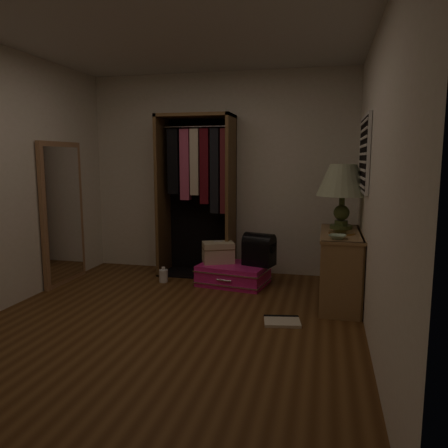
{
  "coord_description": "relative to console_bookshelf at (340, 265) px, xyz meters",
  "views": [
    {
      "loc": [
        1.38,
        -3.61,
        1.51
      ],
      "look_at": [
        0.3,
        0.95,
        0.8
      ],
      "focal_mm": 35.0,
      "sensor_mm": 36.0,
      "label": 1
    }
  ],
  "objects": [
    {
      "name": "room_walls",
      "position": [
        -1.46,
        -0.99,
        1.1
      ],
      "size": [
        3.52,
        4.02,
        2.6
      ],
      "color": "silver",
      "rests_on": "ground"
    },
    {
      "name": "ceramic_bowl",
      "position": [
        -0.05,
        -0.44,
        0.37
      ],
      "size": [
        0.18,
        0.18,
        0.04
      ],
      "primitive_type": "imported",
      "rotation": [
        0.0,
        0.0,
        -0.11
      ],
      "color": "#A2C0A0",
      "rests_on": "console_bookshelf"
    },
    {
      "name": "ground",
      "position": [
        -1.54,
        -1.04,
        -0.4
      ],
      "size": [
        4.0,
        4.0,
        0.0
      ],
      "primitive_type": "plane",
      "color": "#583519",
      "rests_on": "ground"
    },
    {
      "name": "open_wardrobe",
      "position": [
        -1.76,
        0.73,
        0.81
      ],
      "size": [
        0.95,
        0.5,
        2.05
      ],
      "color": "brown",
      "rests_on": "ground"
    },
    {
      "name": "black_bag",
      "position": [
        -0.92,
        0.39,
        0.05
      ],
      "size": [
        0.41,
        0.32,
        0.39
      ],
      "rotation": [
        0.0,
        0.0,
        -0.29
      ],
      "color": "black",
      "rests_on": "pink_suitcase"
    },
    {
      "name": "white_jug",
      "position": [
        -2.08,
        0.24,
        -0.32
      ],
      "size": [
        0.13,
        0.13,
        0.19
      ],
      "rotation": [
        0.0,
        0.0,
        0.24
      ],
      "color": "white",
      "rests_on": "ground"
    },
    {
      "name": "brass_tray",
      "position": [
        0.0,
        -0.13,
        0.36
      ],
      "size": [
        0.28,
        0.28,
        0.02
      ],
      "rotation": [
        0.0,
        0.0,
        0.05
      ],
      "color": "#AD8242",
      "rests_on": "console_bookshelf"
    },
    {
      "name": "table_lamp",
      "position": [
        0.0,
        0.2,
        0.86
      ],
      "size": [
        0.61,
        0.61,
        0.7
      ],
      "rotation": [
        0.0,
        0.0,
        -0.09
      ],
      "color": "#3E4F26",
      "rests_on": "console_bookshelf"
    },
    {
      "name": "floor_mirror",
      "position": [
        -3.24,
        -0.04,
        0.45
      ],
      "size": [
        0.06,
        0.8,
        1.7
      ],
      "color": "#A0714D",
      "rests_on": "ground"
    },
    {
      "name": "train_case",
      "position": [
        -1.42,
        0.4,
        -0.02
      ],
      "size": [
        0.45,
        0.39,
        0.27
      ],
      "rotation": [
        0.0,
        0.0,
        0.41
      ],
      "color": "beige",
      "rests_on": "pink_suitcase"
    },
    {
      "name": "console_bookshelf",
      "position": [
        0.0,
        0.0,
        0.0
      ],
      "size": [
        0.42,
        1.12,
        0.75
      ],
      "color": "#977149",
      "rests_on": "ground"
    },
    {
      "name": "pink_suitcase",
      "position": [
        -1.22,
        0.35,
        -0.27
      ],
      "size": [
        0.89,
        0.7,
        0.25
      ],
      "rotation": [
        0.0,
        0.0,
        -0.16
      ],
      "color": "#E31B83",
      "rests_on": "ground"
    },
    {
      "name": "floor_book",
      "position": [
        -0.53,
        -0.76,
        -0.38
      ],
      "size": [
        0.37,
        0.32,
        0.03
      ],
      "rotation": [
        0.0,
        0.0,
        0.18
      ],
      "color": "beige",
      "rests_on": "ground"
    }
  ]
}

